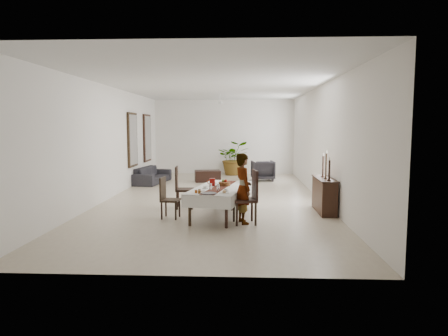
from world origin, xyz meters
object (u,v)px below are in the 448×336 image
red_pitcher (212,182)px  sideboard_body (324,196)px  woman (243,188)px  dining_table_top (220,188)px  sofa (152,175)px

red_pitcher → sideboard_body: (2.67, 0.41, -0.37)m
woman → sideboard_body: bearing=-76.9°
red_pitcher → dining_table_top: bearing=-42.2°
woman → sofa: size_ratio=0.74×
woman → sofa: 6.79m
sideboard_body → sofa: (-5.26, 4.70, -0.10)m
sideboard_body → sofa: bearing=138.2°
red_pitcher → woman: size_ratio=0.12×
dining_table_top → sideboard_body: bearing=24.4°
red_pitcher → sofa: (-2.59, 5.11, -0.47)m
dining_table_top → woman: woman is taller
dining_table_top → sideboard_body: 2.56m
dining_table_top → red_pitcher: 0.29m
woman → red_pitcher: bearing=22.9°
woman → sofa: woman is taller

